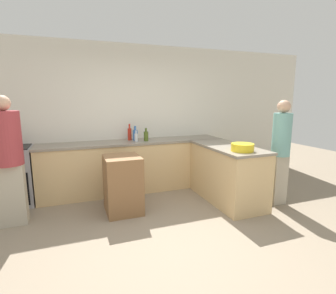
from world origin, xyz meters
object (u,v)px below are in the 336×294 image
object	(u,v)px
olive_oil_bottle	(146,136)
vinegar_bottle_clear	(136,137)
person_by_range	(8,157)
island_table	(123,184)
mixing_bowl	(242,147)
water_bottle_blue	(135,135)
range_oven	(14,176)
hot_sauce_bottle	(130,134)
person_at_peninsula	(281,148)

from	to	relation	value
olive_oil_bottle	vinegar_bottle_clear	distance (m)	0.20
vinegar_bottle_clear	person_by_range	distance (m)	2.00
island_table	vinegar_bottle_clear	world-z (taller)	vinegar_bottle_clear
mixing_bowl	water_bottle_blue	bearing A→B (deg)	128.65
range_oven	olive_oil_bottle	distance (m)	2.27
range_oven	island_table	bearing A→B (deg)	-29.22
island_table	person_by_range	size ratio (longest dim) A/B	0.49
hot_sauce_bottle	person_at_peninsula	bearing A→B (deg)	-37.45
range_oven	island_table	distance (m)	1.83
vinegar_bottle_clear	person_at_peninsula	xyz separation A→B (m)	(2.02, -1.36, -0.09)
island_table	hot_sauce_bottle	distance (m)	1.25
vinegar_bottle_clear	olive_oil_bottle	bearing A→B (deg)	12.07
water_bottle_blue	vinegar_bottle_clear	bearing A→B (deg)	-97.96
hot_sauce_bottle	water_bottle_blue	world-z (taller)	hot_sauce_bottle
island_table	person_by_range	world-z (taller)	person_by_range
olive_oil_bottle	water_bottle_blue	size ratio (longest dim) A/B	0.88
hot_sauce_bottle	water_bottle_blue	distance (m)	0.11
water_bottle_blue	person_by_range	distance (m)	2.09
water_bottle_blue	person_at_peninsula	bearing A→B (deg)	-37.45
olive_oil_bottle	person_by_range	size ratio (longest dim) A/B	0.13
range_oven	mixing_bowl	distance (m)	3.63
hot_sauce_bottle	olive_oil_bottle	size ratio (longest dim) A/B	1.30
water_bottle_blue	island_table	bearing A→B (deg)	-114.32
mixing_bowl	person_at_peninsula	distance (m)	0.75
island_table	person_at_peninsula	world-z (taller)	person_at_peninsula
island_table	person_by_range	xyz separation A→B (m)	(-1.48, 0.12, 0.51)
olive_oil_bottle	person_by_range	world-z (taller)	person_by_range
water_bottle_blue	mixing_bowl	bearing A→B (deg)	-51.35
olive_oil_bottle	person_at_peninsula	size ratio (longest dim) A/B	0.14
island_table	vinegar_bottle_clear	bearing A→B (deg)	62.56
hot_sauce_bottle	water_bottle_blue	xyz separation A→B (m)	(0.09, -0.07, -0.01)
island_table	water_bottle_blue	bearing A→B (deg)	65.68
island_table	range_oven	bearing A→B (deg)	150.78
person_by_range	water_bottle_blue	bearing A→B (deg)	23.54
island_table	vinegar_bottle_clear	size ratio (longest dim) A/B	4.24
hot_sauce_bottle	vinegar_bottle_clear	size ratio (longest dim) A/B	1.49
hot_sauce_bottle	vinegar_bottle_clear	xyz separation A→B (m)	(0.07, -0.24, -0.04)
person_by_range	olive_oil_bottle	bearing A→B (deg)	18.70
vinegar_bottle_clear	hot_sauce_bottle	bearing A→B (deg)	105.53
range_oven	person_by_range	bearing A→B (deg)	-81.63
hot_sauce_bottle	person_at_peninsula	xyz separation A→B (m)	(2.08, -1.59, -0.13)
person_by_range	range_oven	bearing A→B (deg)	98.37
hot_sauce_bottle	person_at_peninsula	distance (m)	2.63
range_oven	person_by_range	xyz separation A→B (m)	(0.11, -0.77, 0.47)
hot_sauce_bottle	water_bottle_blue	bearing A→B (deg)	-37.54
vinegar_bottle_clear	mixing_bowl	bearing A→B (deg)	-47.55
person_at_peninsula	olive_oil_bottle	bearing A→B (deg)	142.46
range_oven	olive_oil_bottle	size ratio (longest dim) A/B	4.06
water_bottle_blue	vinegar_bottle_clear	distance (m)	0.17
water_bottle_blue	person_at_peninsula	size ratio (longest dim) A/B	0.16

